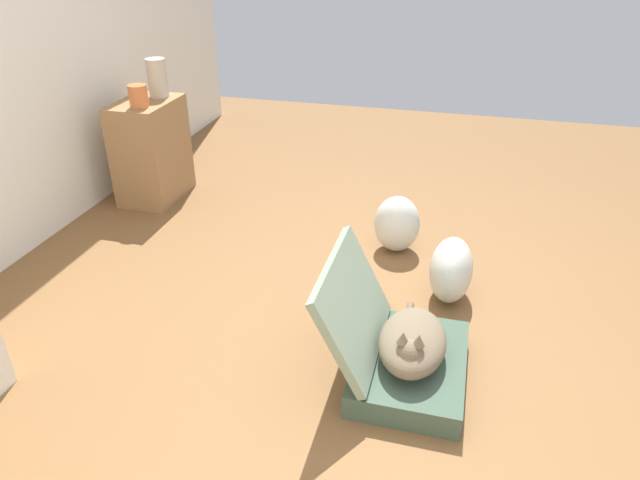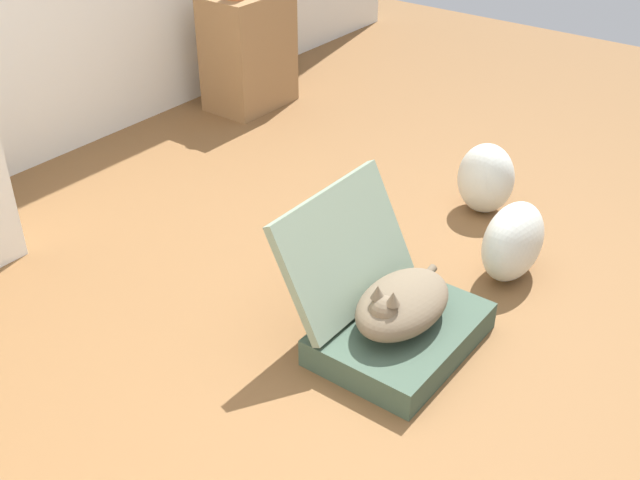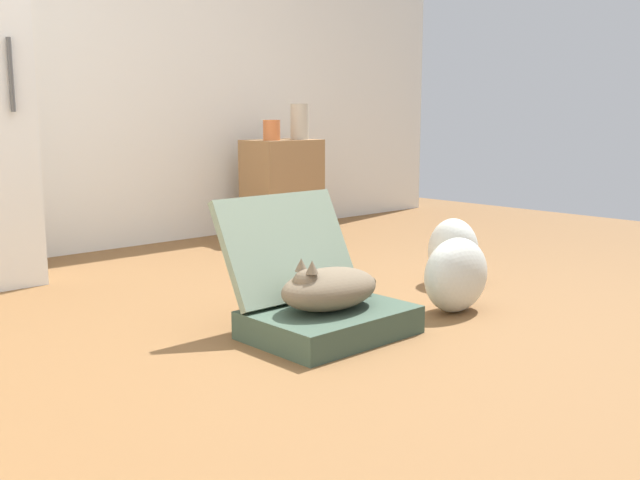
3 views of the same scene
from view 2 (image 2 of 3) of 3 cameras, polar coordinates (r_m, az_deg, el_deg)
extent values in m
plane|color=brown|center=(3.05, 5.56, -5.24)|extent=(7.68, 7.68, 0.00)
cube|color=#384C3D|center=(2.85, 5.96, -6.89)|extent=(0.62, 0.46, 0.11)
cube|color=gray|center=(2.81, 1.87, -0.67)|extent=(0.62, 0.24, 0.43)
ellipsoid|color=brown|center=(2.77, 6.11, -4.70)|extent=(0.44, 0.28, 0.16)
sphere|color=brown|center=(2.66, 4.78, -5.29)|extent=(0.11, 0.11, 0.11)
cone|color=brown|center=(2.61, 5.42, -4.31)|extent=(0.05, 0.05, 0.05)
cone|color=brown|center=(2.64, 4.29, -3.83)|extent=(0.05, 0.05, 0.05)
cylinder|color=brown|center=(2.95, 7.41, -3.15)|extent=(0.20, 0.03, 0.07)
ellipsoid|color=silver|center=(3.24, 14.06, -0.11)|extent=(0.36, 0.22, 0.33)
ellipsoid|color=silver|center=(3.70, 12.14, 4.47)|extent=(0.24, 0.27, 0.34)
cube|color=olive|center=(4.78, -5.30, 13.75)|extent=(0.51, 0.35, 0.69)
camera|label=1|loc=(0.99, -54.27, 12.68)|focal=32.41mm
camera|label=3|loc=(1.35, 86.77, -56.41)|focal=41.11mm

